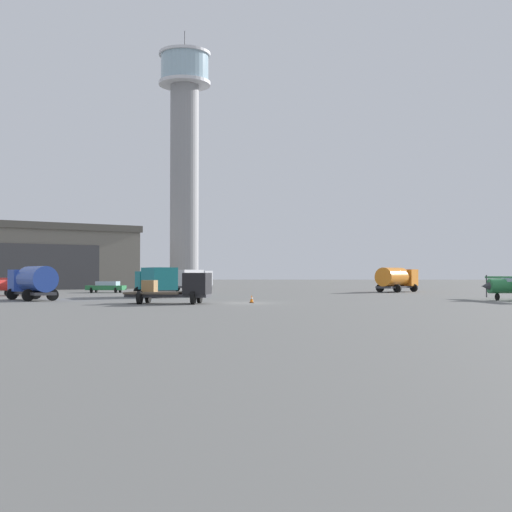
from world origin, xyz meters
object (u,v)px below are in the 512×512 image
at_px(truck_box_teal, 156,281).
at_px(truck_fuel_tanker_orange, 396,278).
at_px(truck_fuel_tanker_blue, 33,281).
at_px(airplane_red, 13,284).
at_px(control_tower, 184,148).
at_px(truck_box_silver, 191,279).
at_px(traffic_cone_near_left, 252,299).
at_px(car_green, 106,286).
at_px(truck_flatbed_black, 181,288).

height_order(truck_box_teal, truck_fuel_tanker_orange, truck_fuel_tanker_orange).
relative_size(truck_fuel_tanker_blue, truck_fuel_tanker_orange, 0.90).
bearing_deg(airplane_red, control_tower, 22.24).
height_order(airplane_red, truck_box_teal, truck_box_teal).
xyz_separation_m(truck_box_teal, truck_fuel_tanker_orange, (26.49, 19.19, 0.09)).
relative_size(truck_box_silver, traffic_cone_near_left, 10.07).
height_order(truck_fuel_tanker_blue, car_green, truck_fuel_tanker_blue).
xyz_separation_m(airplane_red, traffic_cone_near_left, (25.75, -16.23, -0.94)).
xyz_separation_m(control_tower, truck_flatbed_black, (9.74, -67.80, -23.49)).
bearing_deg(truck_box_teal, truck_fuel_tanker_blue, 101.73).
bearing_deg(traffic_cone_near_left, truck_box_teal, 128.79).
relative_size(airplane_red, truck_fuel_tanker_blue, 1.29).
xyz_separation_m(truck_box_teal, truck_box_silver, (0.56, 21.21, -0.02)).
bearing_deg(truck_box_silver, traffic_cone_near_left, -134.78).
xyz_separation_m(truck_flatbed_black, truck_fuel_tanker_orange, (21.94, 33.24, 0.55)).
distance_m(airplane_red, truck_box_silver, 23.85).
bearing_deg(truck_box_teal, truck_fuel_tanker_orange, -83.57).
bearing_deg(truck_box_teal, truck_box_silver, -31.00).
bearing_deg(truck_flatbed_black, airplane_red, 143.88).
height_order(truck_fuel_tanker_orange, car_green, truck_fuel_tanker_orange).
relative_size(car_green, traffic_cone_near_left, 7.39).
distance_m(car_green, traffic_cone_near_left, 33.34).
height_order(truck_flatbed_black, traffic_cone_near_left, truck_flatbed_black).
height_order(truck_flatbed_black, truck_box_teal, truck_box_teal).
distance_m(airplane_red, traffic_cone_near_left, 30.45).
distance_m(truck_box_teal, truck_fuel_tanker_orange, 32.71).
distance_m(truck_box_silver, car_green, 11.27).
distance_m(control_tower, truck_box_silver, 40.29).
relative_size(truck_fuel_tanker_blue, truck_flatbed_black, 0.98).
bearing_deg(truck_flatbed_black, truck_fuel_tanker_orange, 61.80).
xyz_separation_m(truck_fuel_tanker_orange, truck_box_silver, (-25.93, 2.02, -0.11)).
bearing_deg(traffic_cone_near_left, truck_flatbed_black, -162.33).
xyz_separation_m(control_tower, car_green, (-3.73, -38.58, -23.92)).
bearing_deg(control_tower, truck_box_silver, -79.99).
height_order(airplane_red, truck_fuel_tanker_orange, truck_fuel_tanker_orange).
bearing_deg(truck_fuel_tanker_orange, airplane_red, 146.23).
bearing_deg(truck_flatbed_black, truck_box_teal, 113.19).
bearing_deg(car_green, truck_box_silver, -142.68).
xyz_separation_m(airplane_red, truck_flatbed_black, (20.39, -17.94, -0.08)).
relative_size(control_tower, traffic_cone_near_left, 71.87).
bearing_deg(truck_fuel_tanker_orange, truck_fuel_tanker_blue, 163.72).
height_order(truck_fuel_tanker_blue, traffic_cone_near_left, truck_fuel_tanker_blue).
relative_size(truck_fuel_tanker_blue, car_green, 1.36).
relative_size(airplane_red, truck_box_teal, 1.27).
bearing_deg(truck_box_teal, car_green, 0.97).
distance_m(control_tower, car_green, 45.55).
bearing_deg(control_tower, airplane_red, -102.06).
height_order(control_tower, truck_flatbed_black, control_tower).
xyz_separation_m(truck_box_teal, car_green, (-8.92, 15.16, -0.88)).
distance_m(truck_fuel_tanker_blue, traffic_cone_near_left, 19.62).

